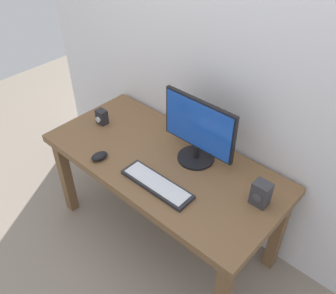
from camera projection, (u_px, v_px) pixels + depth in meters
ground_plane at (164, 232)px, 2.63m from camera, size 6.00×6.00×0.00m
wall_back at (213, 9)px, 1.91m from camera, size 2.98×0.04×3.00m
desk at (163, 170)px, 2.24m from camera, size 1.50×0.71×0.70m
monitor at (198, 130)px, 2.07m from camera, size 0.48×0.22×0.40m
keyboard_primary at (157, 184)px, 2.01m from camera, size 0.44×0.14×0.02m
mouse at (99, 156)px, 2.18m from camera, size 0.09×0.12×0.04m
speaker_right at (261, 194)px, 1.87m from camera, size 0.09×0.08×0.14m
audio_controller at (102, 117)px, 2.45m from camera, size 0.07×0.07×0.10m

